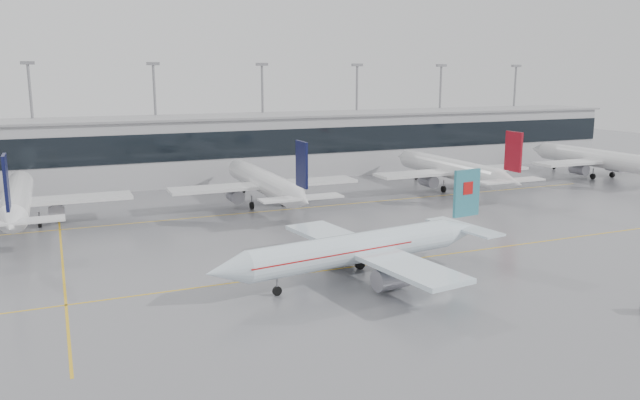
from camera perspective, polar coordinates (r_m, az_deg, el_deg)
name	(u,v)px	position (r m, az deg, el deg)	size (l,w,h in m)	color
ground	(364,265)	(68.04, 4.02, -5.98)	(320.00, 320.00, 0.00)	slate
taxi_line_main	(364,265)	(68.04, 4.02, -5.98)	(120.00, 0.25, 0.01)	gold
taxi_line_north	(273,211)	(94.80, -4.30, -0.97)	(120.00, 0.25, 0.01)	gold
taxi_line_cross	(62,260)	(75.41, -22.50, -5.10)	(0.25, 60.00, 0.01)	gold
terminal	(219,149)	(124.14, -9.19, 4.67)	(180.00, 15.00, 12.00)	#A6A6AA
terminal_glass	(229,145)	(116.70, -8.29, 5.01)	(180.00, 0.20, 5.00)	black
terminal_roof	(218,117)	(123.57, -9.28, 7.52)	(182.00, 16.00, 0.40)	gray
light_masts	(211,109)	(129.32, -9.95, 8.18)	(156.40, 1.00, 22.60)	gray
air_canada_jet	(365,248)	(63.17, 4.18, -4.39)	(33.21, 25.91, 10.07)	silver
parked_jet_b	(17,200)	(92.95, -25.98, -0.03)	(29.64, 36.96, 11.72)	white
parked_jet_c	(265,183)	(97.52, -5.04, 1.58)	(29.64, 36.96, 11.72)	white
parked_jet_d	(453,169)	(113.27, 12.03, 2.75)	(29.64, 36.96, 11.72)	white
parked_jet_e	(599,159)	(136.38, 24.17, 3.44)	(29.64, 36.96, 11.72)	white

